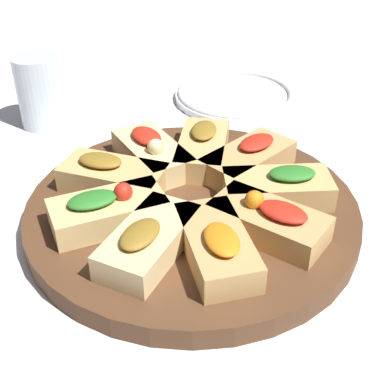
# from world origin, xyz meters

# --- Properties ---
(ground_plane) EXTENTS (3.00, 3.00, 0.00)m
(ground_plane) POSITION_xyz_m (0.00, 0.00, 0.00)
(ground_plane) COLOR white
(serving_board) EXTENTS (0.37, 0.37, 0.02)m
(serving_board) POSITION_xyz_m (0.00, 0.00, 0.01)
(serving_board) COLOR #51331E
(serving_board) RESTS_ON ground_plane
(focaccia_slice_0) EXTENTS (0.13, 0.10, 0.05)m
(focaccia_slice_0) POSITION_xyz_m (0.09, 0.03, 0.04)
(focaccia_slice_0) COLOR tan
(focaccia_slice_0) RESTS_ON serving_board
(focaccia_slice_1) EXTENTS (0.11, 0.13, 0.04)m
(focaccia_slice_1) POSITION_xyz_m (0.05, 0.08, 0.04)
(focaccia_slice_1) COLOR tan
(focaccia_slice_1) RESTS_ON serving_board
(focaccia_slice_2) EXTENTS (0.08, 0.13, 0.04)m
(focaccia_slice_2) POSITION_xyz_m (-0.02, 0.10, 0.04)
(focaccia_slice_2) COLOR tan
(focaccia_slice_2) RESTS_ON serving_board
(focaccia_slice_3) EXTENTS (0.13, 0.12, 0.04)m
(focaccia_slice_3) POSITION_xyz_m (-0.07, 0.06, 0.04)
(focaccia_slice_3) COLOR tan
(focaccia_slice_3) RESTS_ON serving_board
(focaccia_slice_4) EXTENTS (0.12, 0.06, 0.05)m
(focaccia_slice_4) POSITION_xyz_m (-0.10, 0.01, 0.04)
(focaccia_slice_4) COLOR #E5C689
(focaccia_slice_4) RESTS_ON serving_board
(focaccia_slice_5) EXTENTS (0.13, 0.12, 0.04)m
(focaccia_slice_5) POSITION_xyz_m (-0.08, -0.06, 0.04)
(focaccia_slice_5) COLOR tan
(focaccia_slice_5) RESTS_ON serving_board
(focaccia_slice_6) EXTENTS (0.08, 0.13, 0.05)m
(focaccia_slice_6) POSITION_xyz_m (-0.02, -0.09, 0.04)
(focaccia_slice_6) COLOR #DBB775
(focaccia_slice_6) RESTS_ON serving_board
(focaccia_slice_7) EXTENTS (0.11, 0.13, 0.04)m
(focaccia_slice_7) POSITION_xyz_m (0.05, -0.08, 0.04)
(focaccia_slice_7) COLOR #E5C689
(focaccia_slice_7) RESTS_ON serving_board
(focaccia_slice_8) EXTENTS (0.13, 0.09, 0.04)m
(focaccia_slice_8) POSITION_xyz_m (0.09, -0.03, 0.04)
(focaccia_slice_8) COLOR tan
(focaccia_slice_8) RESTS_ON serving_board
(plate_left) EXTENTS (0.20, 0.20, 0.02)m
(plate_left) POSITION_xyz_m (-0.24, 0.25, 0.01)
(plate_left) COLOR white
(plate_left) RESTS_ON ground_plane
(water_glass) EXTENTS (0.07, 0.07, 0.11)m
(water_glass) POSITION_xyz_m (-0.33, -0.05, 0.05)
(water_glass) COLOR silver
(water_glass) RESTS_ON ground_plane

